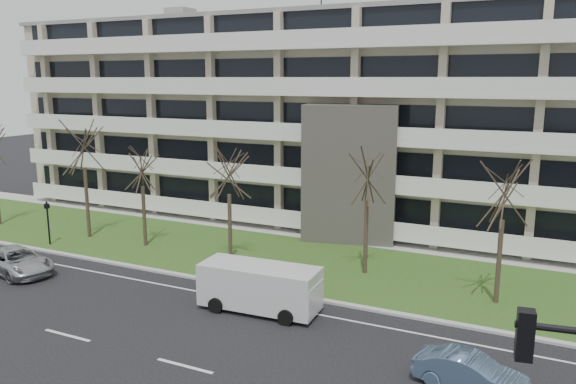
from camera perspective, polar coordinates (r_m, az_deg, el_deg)
The scene contains 15 objects.
ground at distance 22.45m, azimuth -10.44°, elevation -16.99°, with size 160.00×160.00×0.00m, color black.
grass_verge at distance 32.93m, azimuth 2.95°, elevation -7.32°, with size 90.00×10.00×0.06m, color #2B4F1A.
curb at distance 28.64m, azimuth -0.94°, elevation -10.18°, with size 90.00×0.35×0.12m, color #B2B2AD.
sidewalk at distance 37.84m, azimuth 6.15°, elevation -4.84°, with size 90.00×2.00×0.08m, color #B2B2AD.
lane_edge_line at distance 27.42m, azimuth -2.35°, elevation -11.33°, with size 90.00×0.12×0.01m, color white.
apartment_building at distance 42.94m, azimuth 9.40°, elevation 7.30°, with size 60.50×15.10×18.75m.
silver_pickup at distance 34.76m, azimuth -25.90°, elevation -6.30°, with size 2.35×5.10×1.42m, color #AFB1B7.
blue_sedan at distance 21.35m, azimuth 18.06°, elevation -17.05°, with size 1.34×3.85×1.27m, color #6582AF.
white_van at distance 26.31m, azimuth -2.76°, elevation -9.32°, with size 5.68×2.52×2.17m.
pedestrian_signal at distance 39.27m, azimuth -23.22°, elevation -2.40°, with size 0.31×0.27×2.89m.
tree_1 at distance 39.40m, azimuth -20.15°, elevation 5.01°, with size 4.29×4.29×8.57m.
tree_2 at distance 36.36m, azimuth -14.67°, elevation 2.90°, with size 3.50×3.50×7.00m.
tree_3 at distance 32.30m, azimuth -6.05°, elevation 2.48°, with size 3.61×3.61×7.23m.
tree_4 at distance 30.28m, azimuth 8.09°, elevation 2.15°, with size 3.72×3.72×7.44m.
tree_5 at distance 27.71m, azimuth 21.16°, elevation 0.53°, with size 3.69×3.69×7.38m.
Camera 1 is at (11.82, -15.85, 10.63)m, focal length 35.00 mm.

